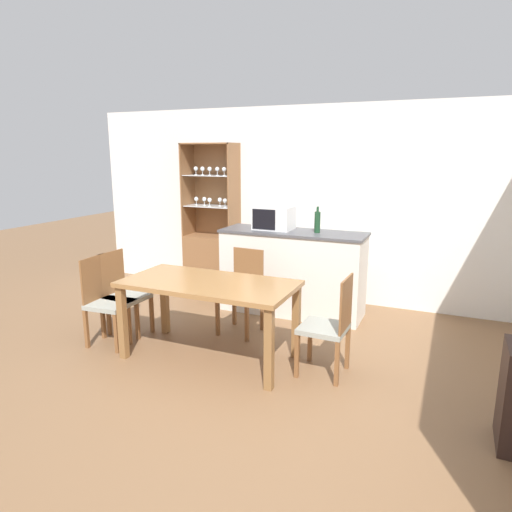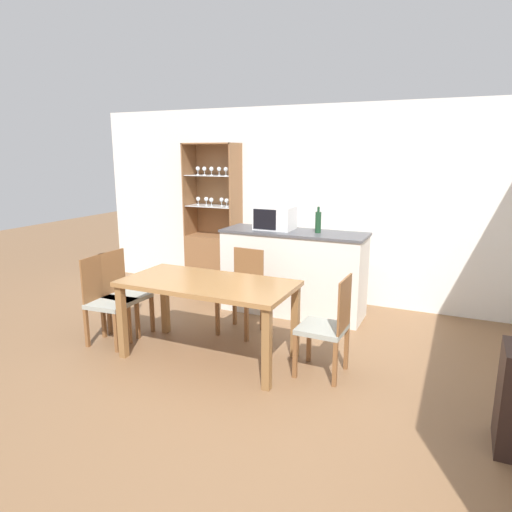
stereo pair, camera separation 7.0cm
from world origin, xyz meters
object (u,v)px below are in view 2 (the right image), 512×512
dining_chair_side_right_far (327,327)px  dining_chair_side_left_near (107,301)px  microwave (275,218)px  wine_bottle (318,222)px  dining_chair_side_left_far (123,294)px  display_cabinet (214,249)px  dining_table (208,291)px  dining_chair_head_far (242,292)px

dining_chair_side_right_far → dining_chair_side_left_near: 2.28m
microwave → wine_bottle: 0.56m
dining_chair_side_left_near → dining_chair_side_left_far: same height
display_cabinet → microwave: size_ratio=4.49×
dining_chair_side_left_near → wine_bottle: wine_bottle is taller
display_cabinet → dining_chair_side_left_far: bearing=-91.1°
dining_table → dining_chair_side_right_far: 1.16m
dining_chair_head_far → dining_chair_side_left_near: 1.42m
dining_table → dining_chair_side_left_near: (-1.14, -0.13, -0.21)m
dining_chair_head_far → dining_chair_side_right_far: size_ratio=1.00×
dining_table → dining_chair_side_right_far: bearing=6.1°
dining_chair_side_right_far → microwave: size_ratio=1.98×
dining_chair_side_left_near → dining_chair_side_left_far: size_ratio=1.00×
dining_chair_head_far → microwave: size_ratio=1.98×
display_cabinet → wine_bottle: bearing=-16.1°
dining_chair_side_left_near → dining_table: bearing=92.2°
dining_chair_head_far → dining_chair_side_left_far: bearing=31.6°
microwave → wine_bottle: (0.56, -0.02, -0.01)m
dining_chair_head_far → display_cabinet: bearing=-46.3°
dining_chair_side_left_near → dining_chair_side_right_far: bearing=92.1°
dining_chair_side_left_far → microwave: bearing=144.3°
dining_chair_side_left_near → microwave: 2.18m
dining_table → wine_bottle: (0.59, 1.55, 0.49)m
dining_table → dining_chair_side_left_far: size_ratio=1.79×
dining_chair_head_far → dining_chair_side_left_near: (-1.14, -0.85, 0.00)m
dining_chair_head_far → microwave: microwave is taller
display_cabinet → dining_table: display_cabinet is taller
dining_table → dining_chair_head_far: (0.00, 0.73, -0.21)m
dining_table → dining_chair_side_left_near: size_ratio=1.79×
dining_chair_side_right_far → dining_chair_side_left_near: size_ratio=1.00×
dining_chair_head_far → wine_bottle: bearing=-121.9°
dining_chair_side_left_near → wine_bottle: size_ratio=2.97×
microwave → wine_bottle: wine_bottle is taller
dining_chair_head_far → dining_chair_side_left_far: (-1.14, -0.60, 0.00)m
display_cabinet → dining_chair_side_right_far: bearing=-40.6°
dining_chair_head_far → microwave: bearing=-88.4°
dining_chair_head_far → dining_chair_side_left_near: same height
dining_table → dining_chair_side_left_near: bearing=-173.7°
dining_chair_side_left_near → microwave: microwave is taller
display_cabinet → dining_chair_head_far: bearing=-50.0°
dining_table → microwave: bearing=88.7°
display_cabinet → dining_table: size_ratio=1.27×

